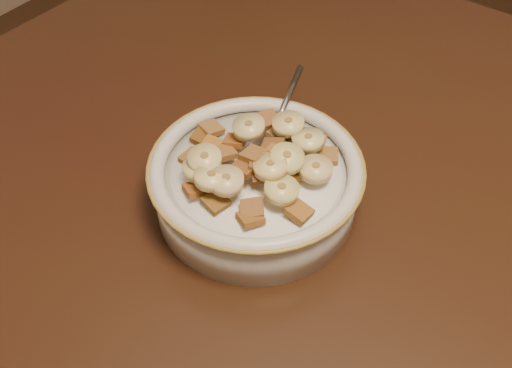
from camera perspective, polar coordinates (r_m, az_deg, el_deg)
The scene contains 42 objects.
table at distance 0.58m, azimuth 23.03°, elevation -9.88°, with size 1.40×0.90×0.04m, color black.
cereal_bowl at distance 0.56m, azimuth 0.00°, elevation -0.46°, with size 0.20×0.20×0.05m, color silver.
milk at distance 0.54m, azimuth 0.00°, elevation 1.24°, with size 0.16×0.16×0.00m, color white.
spoon at distance 0.56m, azimuth 1.09°, elevation 3.73°, with size 0.04×0.05×0.01m, color #A3A9B6.
cereal_square_0 at distance 0.50m, azimuth -0.40°, elevation -2.51°, with size 0.02×0.02×0.01m, color brown.
cereal_square_1 at distance 0.52m, azimuth -0.22°, elevation 2.94°, with size 0.02×0.02×0.01m, color brown.
cereal_square_2 at distance 0.52m, azimuth 2.99°, elevation 1.57°, with size 0.02×0.02×0.01m, color #95641F.
cereal_square_3 at distance 0.52m, azimuth 2.15°, elevation 1.43°, with size 0.02×0.02×0.01m, color #92621B.
cereal_square_4 at distance 0.56m, azimuth 3.85°, elevation 4.61°, with size 0.02×0.02×0.01m, color brown.
cereal_square_5 at distance 0.55m, azimuth -4.37°, elevation 3.80°, with size 0.02×0.02×0.01m, color olive.
cereal_square_6 at distance 0.55m, azimuth -2.13°, elevation 4.33°, with size 0.02×0.02×0.01m, color #964C18.
cereal_square_7 at distance 0.55m, azimuth -6.36°, elevation 2.59°, with size 0.02×0.02×0.01m, color brown.
cereal_square_8 at distance 0.50m, azimuth 4.35°, elevation -2.77°, with size 0.02×0.02×0.01m, color brown.
cereal_square_9 at distance 0.55m, azimuth 7.15°, elevation 2.84°, with size 0.02×0.02×0.01m, color olive.
cereal_square_10 at distance 0.57m, azimuth -5.32°, elevation 4.69°, with size 0.02×0.02×0.01m, color brown.
cereal_square_11 at distance 0.57m, azimuth 3.86°, elevation 4.90°, with size 0.02×0.02×0.01m, color brown.
cereal_square_12 at distance 0.54m, azimuth 1.67°, elevation 3.78°, with size 0.02×0.02×0.01m, color brown.
cereal_square_13 at distance 0.53m, azimuth 5.14°, elevation 1.33°, with size 0.02×0.02×0.01m, color #8E5C19.
cereal_square_14 at distance 0.54m, azimuth -3.21°, elevation 3.15°, with size 0.02×0.02×0.01m, color #99582D.
cereal_square_15 at distance 0.56m, azimuth 5.94°, elevation 4.19°, with size 0.02×0.02×0.01m, color brown.
cereal_square_16 at distance 0.51m, azimuth -6.03°, elevation -0.52°, with size 0.02×0.02×0.01m, color brown.
cereal_square_17 at distance 0.51m, azimuth 0.63°, elevation 1.19°, with size 0.02×0.02×0.01m, color brown.
cereal_square_18 at distance 0.53m, azimuth 1.98°, elevation 3.14°, with size 0.02×0.02×0.01m, color #9B5320.
cereal_square_19 at distance 0.57m, azimuth -4.49°, elevation 5.55°, with size 0.02×0.02×0.01m, color brown.
cereal_square_20 at distance 0.56m, azimuth 2.41°, elevation 4.94°, with size 0.02×0.02×0.01m, color brown.
cereal_square_21 at distance 0.52m, azimuth -5.52°, elevation -0.39°, with size 0.02×0.02×0.01m, color brown.
cereal_square_22 at distance 0.58m, azimuth 1.20°, elevation 6.48°, with size 0.02×0.02×0.01m, color brown.
cereal_square_23 at distance 0.49m, azimuth -0.56°, elevation -3.44°, with size 0.02×0.02×0.01m, color brown.
cereal_square_24 at distance 0.51m, azimuth 0.41°, elevation 2.02°, with size 0.02×0.02×0.01m, color brown.
cereal_square_25 at distance 0.50m, azimuth -4.04°, elevation -1.77°, with size 0.02×0.02×0.01m, color brown.
cereal_square_26 at distance 0.51m, azimuth -1.28°, elevation 1.60°, with size 0.02×0.02×0.01m, color brown.
banana_slice_0 at distance 0.52m, azimuth 5.98°, elevation 1.51°, with size 0.03×0.03×0.01m, color #E0C27F.
banana_slice_1 at distance 0.54m, azimuth -0.73°, elevation 5.71°, with size 0.03×0.03×0.01m, color #E2CB85.
banana_slice_2 at distance 0.52m, azimuth -5.15°, elevation 2.49°, with size 0.03×0.03×0.01m, color #FFE48C.
banana_slice_3 at distance 0.50m, azimuth 1.46°, elevation 1.74°, with size 0.03×0.03×0.01m, color tan.
banana_slice_4 at distance 0.50m, azimuth -2.98°, elevation 0.32°, with size 0.03×0.03×0.01m, color #E4C67A.
banana_slice_5 at distance 0.55m, azimuth 3.24°, elevation 6.02°, with size 0.03×0.03×0.01m, color #E3D186.
banana_slice_6 at distance 0.52m, azimuth -5.68°, elevation 1.53°, with size 0.03×0.03×0.01m, color #CAB77E.
banana_slice_7 at distance 0.54m, azimuth 5.23°, elevation 4.40°, with size 0.03×0.03×0.01m, color #CDC374.
banana_slice_8 at distance 0.50m, azimuth -4.46°, elevation 0.66°, with size 0.03×0.03×0.01m, color #E3C887.
banana_slice_9 at distance 0.50m, azimuth 2.57°, elevation -0.58°, with size 0.03×0.03×0.01m, color #F8EC80.
banana_slice_10 at distance 0.51m, azimuth 3.11°, elevation 2.58°, with size 0.03×0.03×0.01m, color #E9DF88.
Camera 1 is at (-0.02, -0.36, 1.18)m, focal length 40.00 mm.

